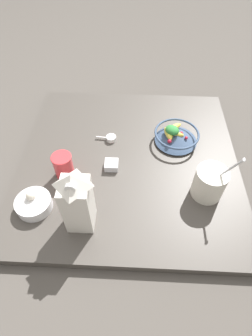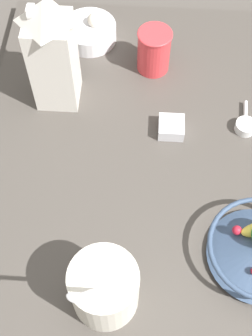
{
  "view_description": "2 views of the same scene",
  "coord_description": "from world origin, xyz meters",
  "px_view_note": "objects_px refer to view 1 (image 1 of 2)",
  "views": [
    {
      "loc": [
        0.02,
        -0.78,
        0.93
      ],
      "look_at": [
        -0.01,
        -0.09,
        0.09
      ],
      "focal_mm": 28.0,
      "sensor_mm": 36.0,
      "label": 1
    },
    {
      "loc": [
        0.55,
        -0.12,
        0.93
      ],
      "look_at": [
        0.06,
        -0.15,
        0.09
      ],
      "focal_mm": 50.0,
      "sensor_mm": 36.0,
      "label": 2
    }
  ],
  "objects_px": {
    "drinking_cup": "(63,165)",
    "garlic_bowl": "(34,204)",
    "yogurt_tub": "(210,182)",
    "spice_jar": "(112,165)",
    "fruit_bowl": "(176,136)",
    "milk_carton": "(77,201)"
  },
  "relations": [
    {
      "from": "garlic_bowl",
      "to": "drinking_cup",
      "type": "bearing_deg",
      "value": 62.22
    },
    {
      "from": "yogurt_tub",
      "to": "garlic_bowl",
      "type": "bearing_deg",
      "value": -171.7
    },
    {
      "from": "yogurt_tub",
      "to": "drinking_cup",
      "type": "xyz_separation_m",
      "value": [
        -0.59,
        0.07,
        -0.01
      ]
    },
    {
      "from": "milk_carton",
      "to": "garlic_bowl",
      "type": "height_order",
      "value": "milk_carton"
    },
    {
      "from": "fruit_bowl",
      "to": "drinking_cup",
      "type": "height_order",
      "value": "drinking_cup"
    },
    {
      "from": "milk_carton",
      "to": "spice_jar",
      "type": "distance_m",
      "value": 0.31
    },
    {
      "from": "fruit_bowl",
      "to": "drinking_cup",
      "type": "relative_size",
      "value": 1.85
    },
    {
      "from": "milk_carton",
      "to": "garlic_bowl",
      "type": "xyz_separation_m",
      "value": [
        -0.19,
        0.05,
        -0.12
      ]
    },
    {
      "from": "drinking_cup",
      "to": "garlic_bowl",
      "type": "distance_m",
      "value": 0.19
    },
    {
      "from": "drinking_cup",
      "to": "garlic_bowl",
      "type": "bearing_deg",
      "value": -117.78
    },
    {
      "from": "yogurt_tub",
      "to": "spice_jar",
      "type": "height_order",
      "value": "yogurt_tub"
    },
    {
      "from": "milk_carton",
      "to": "garlic_bowl",
      "type": "distance_m",
      "value": 0.23
    },
    {
      "from": "drinking_cup",
      "to": "garlic_bowl",
      "type": "xyz_separation_m",
      "value": [
        -0.09,
        -0.17,
        -0.03
      ]
    },
    {
      "from": "yogurt_tub",
      "to": "garlic_bowl",
      "type": "height_order",
      "value": "yogurt_tub"
    },
    {
      "from": "fruit_bowl",
      "to": "drinking_cup",
      "type": "distance_m",
      "value": 0.53
    },
    {
      "from": "milk_carton",
      "to": "drinking_cup",
      "type": "relative_size",
      "value": 2.52
    },
    {
      "from": "milk_carton",
      "to": "spice_jar",
      "type": "xyz_separation_m",
      "value": [
        0.09,
        0.27,
        -0.13
      ]
    },
    {
      "from": "fruit_bowl",
      "to": "yogurt_tub",
      "type": "distance_m",
      "value": 0.31
    },
    {
      "from": "spice_jar",
      "to": "garlic_bowl",
      "type": "distance_m",
      "value": 0.35
    },
    {
      "from": "fruit_bowl",
      "to": "spice_jar",
      "type": "bearing_deg",
      "value": -148.82
    },
    {
      "from": "yogurt_tub",
      "to": "drinking_cup",
      "type": "relative_size",
      "value": 2.21
    },
    {
      "from": "fruit_bowl",
      "to": "milk_carton",
      "type": "relative_size",
      "value": 0.74
    }
  ]
}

